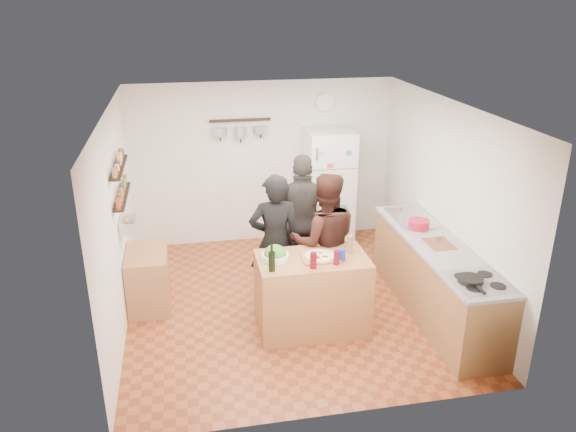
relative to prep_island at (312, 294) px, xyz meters
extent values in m
plane|color=brown|center=(-0.14, 0.62, -0.46)|extent=(4.20, 4.20, 0.00)
plane|color=white|center=(-0.14, 0.62, 2.04)|extent=(4.20, 4.20, 0.00)
plane|color=silver|center=(-0.14, 2.72, 0.79)|extent=(4.00, 0.00, 4.00)
plane|color=silver|center=(-2.14, 0.62, 0.79)|extent=(0.00, 4.20, 4.20)
plane|color=silver|center=(1.86, 0.62, 0.79)|extent=(0.00, 4.20, 4.20)
cube|color=#A8733D|center=(0.00, 0.00, 0.00)|extent=(1.25, 0.72, 0.91)
cube|color=brown|center=(0.08, -0.02, 0.47)|extent=(0.42, 0.34, 0.02)
cylinder|color=beige|center=(0.08, -0.02, 0.48)|extent=(0.34, 0.34, 0.02)
cylinder|color=silver|center=(-0.42, 0.05, 0.49)|extent=(0.31, 0.31, 0.06)
cylinder|color=black|center=(-0.50, -0.22, 0.56)|extent=(0.07, 0.07, 0.22)
cylinder|color=#580711|center=(-0.05, -0.24, 0.55)|extent=(0.07, 0.07, 0.18)
cylinder|color=#5B071B|center=(0.22, -0.20, 0.53)|extent=(0.06, 0.06, 0.16)
cylinder|color=#8E5B3B|center=(0.45, 0.05, 0.54)|extent=(0.06, 0.06, 0.18)
cylinder|color=navy|center=(0.30, -0.12, 0.52)|extent=(0.08, 0.08, 0.14)
imported|color=black|center=(-0.33, 0.61, 0.41)|extent=(0.65, 0.45, 1.73)
imported|color=black|center=(0.26, 0.48, 0.42)|extent=(0.92, 0.75, 1.75)
imported|color=#2C2927|center=(0.14, 1.11, 0.44)|extent=(1.12, 0.65, 1.80)
cube|color=#9E7042|center=(1.56, 0.07, -0.01)|extent=(0.63, 2.63, 0.90)
cube|color=white|center=(1.56, -0.88, 0.46)|extent=(0.60, 0.62, 0.02)
cylinder|color=black|center=(1.46, -0.87, 0.49)|extent=(0.26, 0.26, 0.05)
cube|color=silver|center=(1.56, 0.92, 0.46)|extent=(0.50, 0.80, 0.03)
cube|color=brown|center=(1.56, 0.07, 0.46)|extent=(0.30, 0.40, 0.02)
cylinder|color=#A9132C|center=(1.51, 0.56, 0.52)|extent=(0.26, 0.26, 0.11)
cube|color=white|center=(0.81, 2.37, 0.45)|extent=(0.70, 0.68, 1.80)
cylinder|color=silver|center=(0.81, 2.70, 1.69)|extent=(0.30, 0.03, 0.30)
cube|color=black|center=(-2.07, 0.82, 1.04)|extent=(0.12, 1.00, 0.02)
cube|color=black|center=(-2.07, 0.82, 1.40)|extent=(0.12, 1.00, 0.02)
cube|color=silver|center=(-2.04, 0.82, 0.69)|extent=(0.18, 0.35, 0.14)
cube|color=#AA6E47|center=(-1.88, 0.90, -0.09)|extent=(0.50, 0.80, 0.73)
cube|color=black|center=(-0.49, 2.62, 1.49)|extent=(0.90, 0.04, 0.04)
camera|label=1|loc=(-1.35, -5.53, 3.21)|focal=35.00mm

